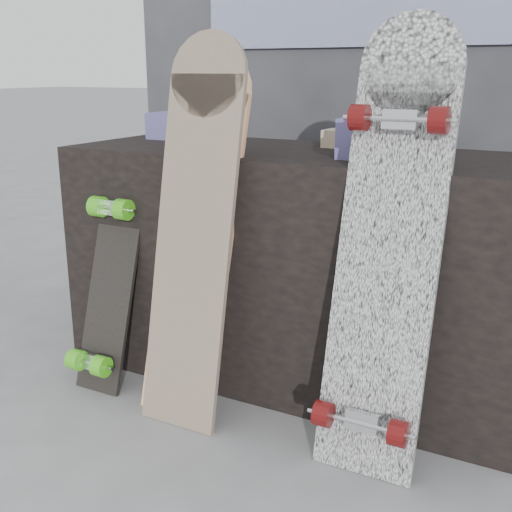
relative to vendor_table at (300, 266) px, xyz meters
The scene contains 10 objects.
ground 0.64m from the vendor_table, 90.00° to the right, with size 60.00×60.00×0.00m, color slate.
vendor_table is the anchor object (origin of this frame).
booth 1.10m from the vendor_table, 90.00° to the left, with size 2.40×0.22×2.20m.
merch_box_purple 0.75m from the vendor_table, 169.73° to the left, with size 0.18×0.12×0.10m, color #403D7E.
merch_box_small 0.53m from the vendor_table, 19.10° to the right, with size 0.14×0.14×0.12m, color #403D7E.
merch_box_flat 0.48m from the vendor_table, 49.59° to the left, with size 0.22×0.10×0.06m, color #D1B78C.
longboard_geisha 0.42m from the vendor_table, 125.93° to the right, with size 0.26×0.33×1.11m.
longboard_celtic 0.48m from the vendor_table, 114.72° to the right, with size 0.26×0.27×1.18m.
longboard_cascadia 0.58m from the vendor_table, 39.93° to the right, with size 0.28×0.36×1.21m.
skateboard_dark 0.65m from the vendor_table, 146.54° to the right, with size 0.18×0.32×0.78m.
Camera 1 is at (0.87, -1.46, 1.06)m, focal length 45.00 mm.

